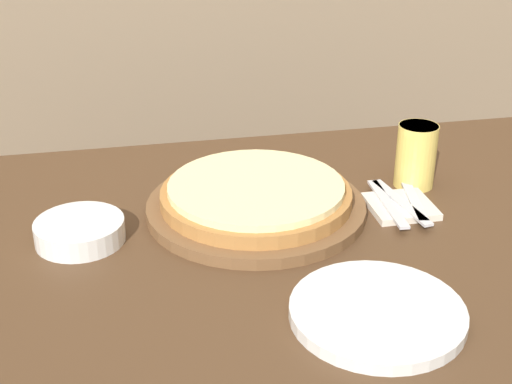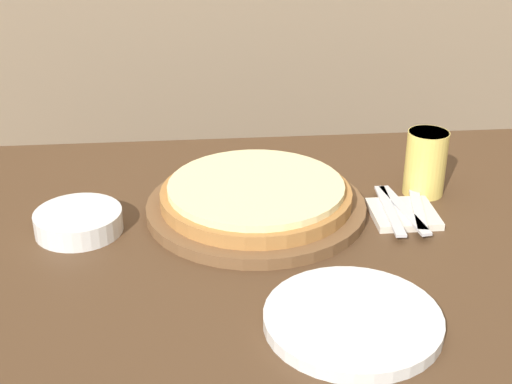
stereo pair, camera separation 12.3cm
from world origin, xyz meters
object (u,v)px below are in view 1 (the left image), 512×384
(beer_glass, at_px, (416,153))
(spoon, at_px, (414,201))
(pizza_on_board, at_px, (256,200))
(side_bowl, at_px, (80,231))
(dinner_knife, at_px, (401,202))
(dinner_plate, at_px, (377,312))
(fork, at_px, (387,203))

(beer_glass, distance_m, spoon, 0.11)
(pizza_on_board, xyz_separation_m, side_bowl, (-0.30, -0.04, -0.01))
(pizza_on_board, height_order, beer_glass, beer_glass)
(beer_glass, relative_size, spoon, 0.77)
(pizza_on_board, xyz_separation_m, spoon, (0.28, -0.04, -0.01))
(beer_glass, xyz_separation_m, dinner_knife, (-0.06, -0.09, -0.05))
(dinner_plate, xyz_separation_m, fork, (0.13, 0.30, 0.01))
(dinner_plate, relative_size, side_bowl, 1.66)
(beer_glass, distance_m, dinner_plate, 0.45)
(dinner_knife, distance_m, spoon, 0.02)
(beer_glass, bearing_deg, pizza_on_board, -170.86)
(dinner_knife, bearing_deg, beer_glass, 55.65)
(side_bowl, bearing_deg, spoon, -0.00)
(side_bowl, height_order, spoon, side_bowl)
(dinner_plate, relative_size, fork, 1.31)
(pizza_on_board, height_order, dinner_plate, pizza_on_board)
(beer_glass, xyz_separation_m, side_bowl, (-0.61, -0.09, -0.05))
(spoon, bearing_deg, beer_glass, 67.95)
(side_bowl, relative_size, dinner_knife, 0.79)
(side_bowl, bearing_deg, pizza_on_board, 7.51)
(beer_glass, height_order, side_bowl, beer_glass)
(beer_glass, distance_m, side_bowl, 0.62)
(dinner_plate, height_order, side_bowl, side_bowl)
(side_bowl, relative_size, fork, 0.79)
(fork, bearing_deg, dinner_knife, 0.00)
(fork, xyz_separation_m, spoon, (0.05, 0.00, 0.00))
(fork, bearing_deg, beer_glass, 46.11)
(beer_glass, distance_m, fork, 0.13)
(dinner_knife, bearing_deg, pizza_on_board, 171.12)
(pizza_on_board, relative_size, side_bowl, 2.64)
(spoon, bearing_deg, fork, 180.00)
(beer_glass, relative_size, dinner_plate, 0.50)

